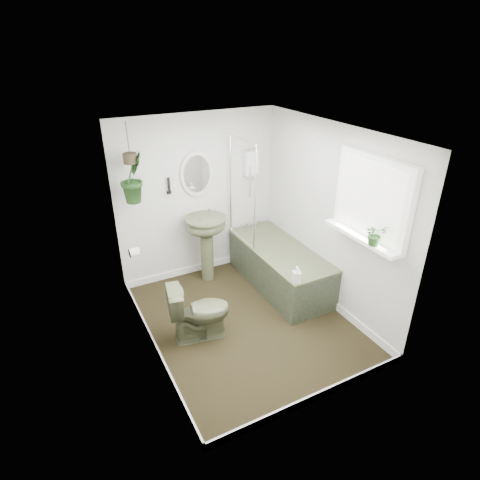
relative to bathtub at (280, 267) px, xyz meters
name	(u,v)px	position (x,y,z in m)	size (l,w,h in m)	color
floor	(246,321)	(-0.80, -0.50, -0.30)	(2.30, 2.80, 0.02)	black
ceiling	(247,131)	(-0.80, -0.50, 2.02)	(2.30, 2.80, 0.02)	white
wall_back	(198,197)	(-0.80, 0.91, 0.86)	(2.30, 0.02, 2.30)	silver
wall_front	(327,304)	(-0.80, -1.91, 0.86)	(2.30, 0.02, 2.30)	silver
wall_left	(143,261)	(-1.96, -0.50, 0.86)	(0.02, 2.80, 2.30)	silver
wall_right	(329,218)	(0.36, -0.50, 0.86)	(0.02, 2.80, 2.30)	silver
skirting	(246,317)	(-0.80, -0.50, -0.24)	(2.30, 2.80, 0.10)	white
bathtub	(280,267)	(0.00, 0.00, 0.00)	(0.72, 1.72, 0.58)	#4B5135
bath_screen	(242,192)	(-0.33, 0.49, 0.99)	(0.04, 0.72, 1.40)	silver
shower_box	(251,163)	(0.00, 0.84, 1.26)	(0.20, 0.10, 0.35)	white
oval_mirror	(197,174)	(-0.82, 0.87, 1.21)	(0.46, 0.03, 0.62)	silver
wall_sconce	(169,186)	(-1.22, 0.86, 1.11)	(0.04, 0.04, 0.22)	black
toilet_roll_holder	(134,252)	(-1.90, 0.20, 0.61)	(0.11, 0.11, 0.11)	white
window_recess	(372,199)	(0.29, -1.20, 1.36)	(0.08, 1.00, 0.90)	white
window_sill	(362,237)	(0.22, -1.20, 0.94)	(0.18, 1.00, 0.04)	white
window_blinds	(369,200)	(0.24, -1.20, 1.36)	(0.01, 0.86, 0.76)	white
toilet	(199,311)	(-1.40, -0.51, 0.06)	(0.39, 0.69, 0.70)	#4B5135
pedestal_sink	(207,249)	(-0.82, 0.63, 0.19)	(0.56, 0.48, 0.96)	#4B5135
sill_plant	(375,235)	(0.17, -1.42, 1.07)	(0.20, 0.18, 0.23)	black
hanging_plant	(132,178)	(-1.72, 0.64, 1.35)	(0.33, 0.26, 0.59)	black
soap_bottle	(297,274)	(-0.29, -0.79, 0.39)	(0.09, 0.09, 0.21)	#2E2B2B
hanging_pot	(130,158)	(-1.72, 0.64, 1.59)	(0.16, 0.16, 0.12)	#2F2718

